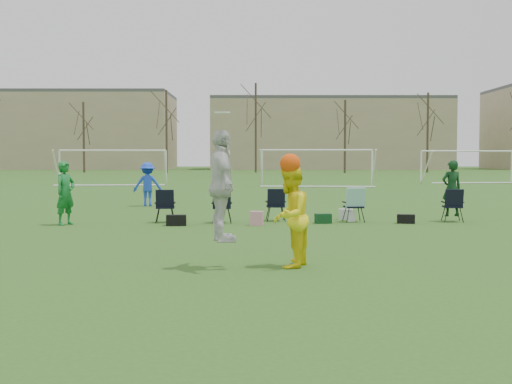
{
  "coord_description": "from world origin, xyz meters",
  "views": [
    {
      "loc": [
        -0.14,
        -10.67,
        1.89
      ],
      "look_at": [
        -0.12,
        1.23,
        1.25
      ],
      "focal_mm": 45.0,
      "sensor_mm": 36.0,
      "label": 1
    }
  ],
  "objects_px": {
    "fielder_green_near": "(65,193)",
    "center_contest": "(257,201)",
    "goal_right": "(467,157)",
    "goal_left": "(113,157)",
    "goal_mid": "(317,157)",
    "fielder_blue": "(148,184)"
  },
  "relations": [
    {
      "from": "fielder_blue",
      "to": "goal_left",
      "type": "distance_m",
      "value": 20.52
    },
    {
      "from": "goal_left",
      "to": "goal_right",
      "type": "relative_size",
      "value": 1.01
    },
    {
      "from": "goal_mid",
      "to": "goal_left",
      "type": "bearing_deg",
      "value": 175.87
    },
    {
      "from": "center_contest",
      "to": "goal_right",
      "type": "xyz_separation_m",
      "value": [
        16.1,
        37.77,
        0.77
      ]
    },
    {
      "from": "goal_mid",
      "to": "center_contest",
      "type": "bearing_deg",
      "value": -93.35
    },
    {
      "from": "fielder_green_near",
      "to": "goal_mid",
      "type": "height_order",
      "value": "goal_mid"
    },
    {
      "from": "fielder_blue",
      "to": "goal_mid",
      "type": "bearing_deg",
      "value": -123.75
    },
    {
      "from": "fielder_blue",
      "to": "goal_right",
      "type": "distance_m",
      "value": 31.23
    },
    {
      "from": "goal_right",
      "to": "center_contest",
      "type": "bearing_deg",
      "value": -121.09
    },
    {
      "from": "fielder_green_near",
      "to": "center_contest",
      "type": "distance_m",
      "value": 8.85
    },
    {
      "from": "center_contest",
      "to": "goal_left",
      "type": "xyz_separation_m",
      "value": [
        -9.9,
        33.77,
        0.77
      ]
    },
    {
      "from": "goal_left",
      "to": "goal_right",
      "type": "distance_m",
      "value": 26.31
    },
    {
      "from": "fielder_green_near",
      "to": "goal_mid",
      "type": "relative_size",
      "value": 0.24
    },
    {
      "from": "center_contest",
      "to": "goal_mid",
      "type": "relative_size",
      "value": 0.36
    },
    {
      "from": "fielder_green_near",
      "to": "fielder_blue",
      "type": "bearing_deg",
      "value": 19.39
    },
    {
      "from": "fielder_green_near",
      "to": "goal_right",
      "type": "xyz_separation_m",
      "value": [
        21.45,
        30.72,
        1.03
      ]
    },
    {
      "from": "center_contest",
      "to": "goal_right",
      "type": "height_order",
      "value": "center_contest"
    },
    {
      "from": "goal_mid",
      "to": "goal_right",
      "type": "relative_size",
      "value": 1.01
    },
    {
      "from": "fielder_green_near",
      "to": "fielder_blue",
      "type": "xyz_separation_m",
      "value": [
        1.13,
        7.03,
        -0.04
      ]
    },
    {
      "from": "fielder_blue",
      "to": "center_contest",
      "type": "distance_m",
      "value": 14.7
    },
    {
      "from": "fielder_green_near",
      "to": "center_contest",
      "type": "height_order",
      "value": "center_contest"
    },
    {
      "from": "fielder_green_near",
      "to": "goal_right",
      "type": "distance_m",
      "value": 37.48
    }
  ]
}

